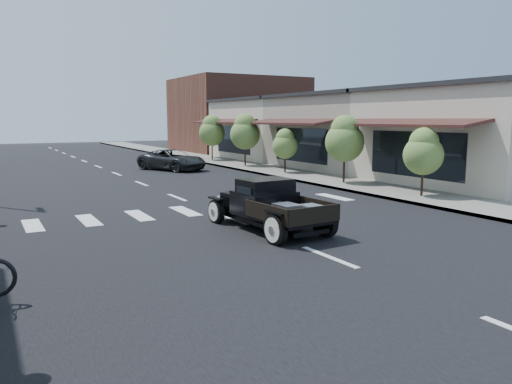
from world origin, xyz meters
TOP-DOWN VIEW (x-y plane):
  - ground at (0.00, 0.00)m, footprint 120.00×120.00m
  - road at (0.00, 15.00)m, footprint 14.00×80.00m
  - road_markings at (0.00, 10.00)m, footprint 12.00×60.00m
  - sidewalk_right at (8.50, 15.00)m, footprint 3.00×80.00m
  - storefront_near at (15.00, 4.00)m, footprint 10.00×9.00m
  - storefront_mid at (15.00, 13.00)m, footprint 10.00×9.00m
  - storefront_far at (15.00, 22.00)m, footprint 10.00×9.00m
  - far_building_right at (15.50, 32.00)m, footprint 11.00×10.00m
  - small_tree_a at (8.30, 1.96)m, footprint 1.55×1.55m
  - small_tree_b at (8.30, 6.77)m, footprint 1.84×1.84m
  - small_tree_c at (8.30, 12.01)m, footprint 1.43×1.43m
  - small_tree_d at (8.30, 16.86)m, footprint 1.94×1.94m
  - small_tree_e at (8.30, 22.11)m, footprint 1.90×1.90m
  - hotrod_pickup at (0.24, 0.11)m, footprint 2.30×4.45m
  - second_car at (3.55, 17.49)m, footprint 3.83×5.04m

SIDE VIEW (x-z plane):
  - ground at x=0.00m, z-range 0.00..0.00m
  - road_markings at x=0.00m, z-range -0.03..0.03m
  - road at x=0.00m, z-range 0.00..0.02m
  - sidewalk_right at x=8.50m, z-range 0.00..0.15m
  - second_car at x=3.55m, z-range 0.00..1.27m
  - hotrod_pickup at x=0.24m, z-range 0.00..1.50m
  - small_tree_c at x=8.30m, z-range 0.15..2.53m
  - small_tree_a at x=8.30m, z-range 0.15..2.73m
  - small_tree_b at x=8.30m, z-range 0.15..3.22m
  - small_tree_e at x=8.30m, z-range 0.15..3.32m
  - small_tree_d at x=8.30m, z-range 0.15..3.38m
  - storefront_near at x=15.00m, z-range 0.00..4.50m
  - storefront_mid at x=15.00m, z-range 0.00..4.50m
  - storefront_far at x=15.00m, z-range 0.00..4.50m
  - far_building_right at x=15.50m, z-range 0.00..7.00m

